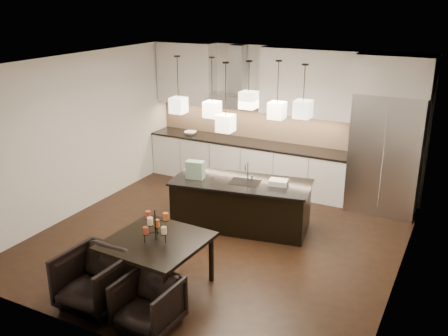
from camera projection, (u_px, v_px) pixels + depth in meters
The scene contains 37 objects.
floor at pixel (218, 239), 8.06m from camera, with size 5.50×5.50×0.02m, color black.
ceiling at pixel (218, 63), 7.13m from camera, with size 5.50×5.50×0.02m, color white.
wall_back at pixel (283, 118), 9.91m from camera, with size 5.50×0.02×2.80m, color silver.
wall_front at pixel (96, 228), 5.28m from camera, with size 5.50×0.02×2.80m, color silver.
wall_left at pixel (80, 134), 8.78m from camera, with size 0.02×5.50×2.80m, color silver.
wall_right at pixel (408, 187), 6.40m from camera, with size 0.02×5.50×2.80m, color silver.
refrigerator at pixel (386, 154), 8.79m from camera, with size 1.20×0.72×2.15m, color #B7B7BA.
fridge_panel at pixel (395, 74), 8.33m from camera, with size 1.26×0.72×0.65m, color silver.
lower_cabinets at pixel (247, 164), 10.22m from camera, with size 4.21×0.62×0.88m, color silver.
countertop at pixel (247, 143), 10.07m from camera, with size 4.21×0.66×0.04m, color black.
backsplash at pixel (253, 123), 10.21m from camera, with size 4.21×0.02×0.63m, color #D2AA86.
upper_cab_left at pixel (186, 73), 10.40m from camera, with size 1.25×0.35×1.25m, color silver.
upper_cab_right at pixel (309, 83), 9.26m from camera, with size 1.86×0.35×1.25m, color silver.
hood_canopy at pixel (235, 101), 9.97m from camera, with size 0.90×0.52×0.24m, color #B7B7BA.
hood_chimney at pixel (238, 70), 9.86m from camera, with size 0.30×0.28×0.96m, color #B7B7BA.
fruit_bowl at pixel (190, 133), 10.57m from camera, with size 0.26×0.26×0.06m, color silver.
island_body at pixel (241, 205), 8.37m from camera, with size 2.21×0.88×0.78m, color black.
island_top at pixel (241, 182), 8.23m from camera, with size 2.28×0.96×0.04m, color black.
faucet at pixel (248, 171), 8.23m from camera, with size 0.09×0.21×0.34m, color silver, non-canonical shape.
tote_bag at pixel (195, 170), 8.32m from camera, with size 0.30×0.16×0.30m, color #15492F.
food_container at pixel (278, 182), 8.06m from camera, with size 0.30×0.21×0.09m, color silver.
dining_table at pixel (157, 264), 6.60m from camera, with size 1.20×1.20×0.72m, color black, non-canonical shape.
candelabra at pixel (155, 225), 6.41m from camera, with size 0.35×0.35×0.42m, color black, non-canonical shape.
candle_a at pixel (164, 230), 6.36m from camera, with size 0.07×0.07×0.10m, color beige.
candle_b at pixel (157, 224), 6.55m from camera, with size 0.07×0.07×0.10m, color #C76024.
candle_c at pixel (146, 230), 6.36m from camera, with size 0.07×0.07×0.10m, color #A63C27.
candle_d at pixel (166, 216), 6.39m from camera, with size 0.07×0.07×0.10m, color #C76024.
candle_e at pixel (148, 215), 6.44m from camera, with size 0.07×0.07×0.10m, color #A63C27.
candle_f at pixel (150, 221), 6.26m from camera, with size 0.07×0.07×0.10m, color beige.
armchair_left at pixel (95, 280), 6.20m from camera, with size 0.79×0.81×0.74m, color black.
armchair_right at pixel (148, 304), 5.83m from camera, with size 0.67×0.69×0.63m, color black.
pendant_a at pixel (179, 105), 8.29m from camera, with size 0.24×0.24×0.26m, color #F6ECC9.
pendant_b at pixel (212, 109), 8.15m from camera, with size 0.24×0.24×0.26m, color #F6ECC9.
pendant_c at pixel (249, 100), 7.63m from camera, with size 0.24×0.24×0.26m, color #F6ECC9.
pendant_d at pixel (277, 110), 7.73m from camera, with size 0.24×0.24×0.26m, color #F6ECC9.
pendant_e at pixel (303, 109), 7.30m from camera, with size 0.24×0.24×0.26m, color #F6ECC9.
pendant_f at pixel (226, 123), 7.59m from camera, with size 0.24×0.24×0.26m, color #F6ECC9.
Camera 1 is at (3.38, -6.38, 3.75)m, focal length 40.00 mm.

